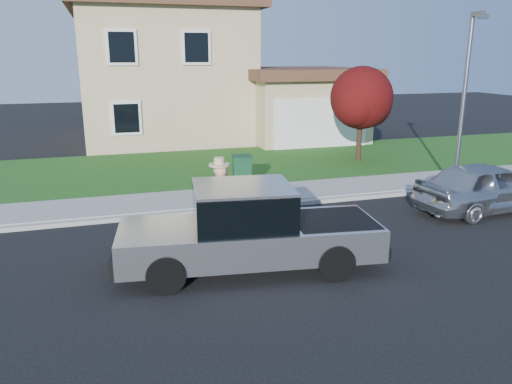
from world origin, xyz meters
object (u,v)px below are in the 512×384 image
sedan (487,187)px  street_lamp (465,94)px  pickup_truck (249,230)px  ornamental_tree (362,101)px  trash_bin (242,171)px  woman (220,201)px

sedan → street_lamp: bearing=-19.9°
pickup_truck → ornamental_tree: (7.28, 8.79, 1.69)m
street_lamp → ornamental_tree: bearing=107.4°
sedan → trash_bin: (-5.98, 4.12, -0.05)m
woman → pickup_truck: bearing=86.8°
sedan → ornamental_tree: ornamental_tree is taller
woman → ornamental_tree: (7.46, 6.96, 1.57)m
sedan → trash_bin: sedan is taller
sedan → ornamental_tree: bearing=-3.1°
pickup_truck → woman: woman is taller
woman → ornamental_tree: bearing=-145.5°
pickup_truck → street_lamp: size_ratio=1.02×
ornamental_tree → trash_bin: 6.73m
street_lamp → pickup_truck: bearing=-145.7°
ornamental_tree → street_lamp: street_lamp is taller
sedan → street_lamp: size_ratio=0.76×
ornamental_tree → trash_bin: (-5.79, -2.89, -1.85)m
ornamental_tree → street_lamp: bearing=-81.9°
pickup_truck → trash_bin: pickup_truck is taller
woman → trash_bin: 4.42m
trash_bin → street_lamp: street_lamp is taller
sedan → trash_bin: size_ratio=4.11×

